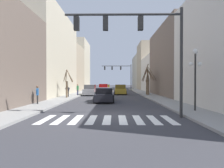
{
  "coord_description": "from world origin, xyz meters",
  "views": [
    {
      "loc": [
        0.42,
        -11.35,
        2.18
      ],
      "look_at": [
        -0.07,
        25.19,
        1.78
      ],
      "focal_mm": 28.0,
      "sensor_mm": 36.0,
      "label": 1
    }
  ],
  "objects_px": {
    "car_parked_right_mid": "(90,90)",
    "pedestrian_near_right_corner": "(37,93)",
    "car_driving_toward_lane": "(105,95)",
    "pedestrian_on_right_sidewalk": "(78,89)",
    "traffic_signal_near": "(139,36)",
    "street_tree_right_far": "(149,83)",
    "car_parked_left_far": "(104,89)",
    "traffic_signal_far": "(120,71)",
    "car_at_intersection": "(106,88)",
    "street_tree_left_mid": "(147,82)",
    "street_tree_left_far": "(148,83)",
    "pedestrian_crossing_street": "(68,90)",
    "street_lamp_right_corner": "(195,67)",
    "street_tree_left_near": "(67,85)",
    "car_driving_away_lane": "(120,90)"
  },
  "relations": [
    {
      "from": "car_parked_left_far",
      "to": "street_tree_left_near",
      "type": "bearing_deg",
      "value": -16.45
    },
    {
      "from": "pedestrian_on_right_sidewalk",
      "to": "street_tree_left_far",
      "type": "bearing_deg",
      "value": 100.57
    },
    {
      "from": "car_at_intersection",
      "to": "pedestrian_on_right_sidewalk",
      "type": "relative_size",
      "value": 2.69
    },
    {
      "from": "traffic_signal_far",
      "to": "car_at_intersection",
      "type": "distance_m",
      "value": 5.38
    },
    {
      "from": "car_driving_away_lane",
      "to": "street_tree_right_far",
      "type": "distance_m",
      "value": 5.18
    },
    {
      "from": "car_driving_away_lane",
      "to": "car_parked_left_far",
      "type": "xyz_separation_m",
      "value": [
        -3.33,
        5.31,
        0.02
      ]
    },
    {
      "from": "traffic_signal_near",
      "to": "car_driving_away_lane",
      "type": "xyz_separation_m",
      "value": [
        -0.44,
        20.47,
        -4.21
      ]
    },
    {
      "from": "pedestrian_on_right_sidewalk",
      "to": "street_tree_left_near",
      "type": "bearing_deg",
      "value": 0.67
    },
    {
      "from": "traffic_signal_near",
      "to": "street_tree_right_far",
      "type": "height_order",
      "value": "traffic_signal_near"
    },
    {
      "from": "traffic_signal_far",
      "to": "car_driving_toward_lane",
      "type": "relative_size",
      "value": 1.53
    },
    {
      "from": "street_tree_right_far",
      "to": "pedestrian_crossing_street",
      "type": "bearing_deg",
      "value": -155.29
    },
    {
      "from": "pedestrian_near_right_corner",
      "to": "street_tree_left_far",
      "type": "distance_m",
      "value": 17.01
    },
    {
      "from": "car_parked_right_mid",
      "to": "pedestrian_near_right_corner",
      "type": "xyz_separation_m",
      "value": [
        -3.17,
        -12.79,
        0.35
      ]
    },
    {
      "from": "pedestrian_crossing_street",
      "to": "street_lamp_right_corner",
      "type": "bearing_deg",
      "value": -74.86
    },
    {
      "from": "car_at_intersection",
      "to": "car_parked_left_far",
      "type": "relative_size",
      "value": 1.03
    },
    {
      "from": "street_lamp_right_corner",
      "to": "pedestrian_crossing_street",
      "type": "height_order",
      "value": "street_lamp_right_corner"
    },
    {
      "from": "car_driving_toward_lane",
      "to": "street_tree_left_near",
      "type": "height_order",
      "value": "street_tree_left_near"
    },
    {
      "from": "pedestrian_crossing_street",
      "to": "street_tree_left_far",
      "type": "distance_m",
      "value": 12.38
    },
    {
      "from": "car_parked_right_mid",
      "to": "street_tree_left_near",
      "type": "xyz_separation_m",
      "value": [
        -2.23,
        -5.97,
        1.04
      ]
    },
    {
      "from": "traffic_signal_near",
      "to": "street_tree_left_far",
      "type": "bearing_deg",
      "value": 77.41
    },
    {
      "from": "car_at_intersection",
      "to": "street_tree_left_mid",
      "type": "relative_size",
      "value": 1.03
    },
    {
      "from": "traffic_signal_near",
      "to": "street_lamp_right_corner",
      "type": "height_order",
      "value": "traffic_signal_near"
    },
    {
      "from": "car_parked_right_mid",
      "to": "car_driving_away_lane",
      "type": "distance_m",
      "value": 5.55
    },
    {
      "from": "street_tree_left_near",
      "to": "traffic_signal_near",
      "type": "bearing_deg",
      "value": -57.69
    },
    {
      "from": "car_parked_left_far",
      "to": "street_tree_left_far",
      "type": "xyz_separation_m",
      "value": [
        7.56,
        -8.83,
        1.24
      ]
    },
    {
      "from": "car_driving_toward_lane",
      "to": "car_parked_left_far",
      "type": "relative_size",
      "value": 1.05
    },
    {
      "from": "street_lamp_right_corner",
      "to": "pedestrian_crossing_street",
      "type": "xyz_separation_m",
      "value": [
        -12.22,
        11.35,
        -2.2
      ]
    },
    {
      "from": "traffic_signal_far",
      "to": "car_driving_toward_lane",
      "type": "height_order",
      "value": "traffic_signal_far"
    },
    {
      "from": "pedestrian_crossing_street",
      "to": "street_tree_left_mid",
      "type": "bearing_deg",
      "value": -9.7
    },
    {
      "from": "traffic_signal_near",
      "to": "street_lamp_right_corner",
      "type": "bearing_deg",
      "value": 22.48
    },
    {
      "from": "traffic_signal_near",
      "to": "pedestrian_near_right_corner",
      "type": "height_order",
      "value": "traffic_signal_near"
    },
    {
      "from": "car_parked_left_far",
      "to": "pedestrian_near_right_corner",
      "type": "distance_m",
      "value": 20.93
    },
    {
      "from": "street_lamp_right_corner",
      "to": "pedestrian_near_right_corner",
      "type": "height_order",
      "value": "street_lamp_right_corner"
    },
    {
      "from": "traffic_signal_far",
      "to": "street_tree_right_far",
      "type": "distance_m",
      "value": 14.47
    },
    {
      "from": "car_parked_right_mid",
      "to": "traffic_signal_far",
      "type": "bearing_deg",
      "value": -21.41
    },
    {
      "from": "street_tree_left_far",
      "to": "street_tree_left_near",
      "type": "distance_m",
      "value": 12.47
    },
    {
      "from": "street_lamp_right_corner",
      "to": "car_at_intersection",
      "type": "distance_m",
      "value": 31.55
    },
    {
      "from": "traffic_signal_far",
      "to": "street_lamp_right_corner",
      "type": "xyz_separation_m",
      "value": [
        4.31,
        -30.48,
        -1.62
      ]
    },
    {
      "from": "car_parked_right_mid",
      "to": "street_tree_left_far",
      "type": "relative_size",
      "value": 0.93
    },
    {
      "from": "car_parked_left_far",
      "to": "street_tree_left_near",
      "type": "xyz_separation_m",
      "value": [
        -3.99,
        -13.52,
        1.02
      ]
    },
    {
      "from": "pedestrian_near_right_corner",
      "to": "pedestrian_on_right_sidewalk",
      "type": "distance_m",
      "value": 11.09
    },
    {
      "from": "street_tree_left_mid",
      "to": "street_tree_left_near",
      "type": "bearing_deg",
      "value": -153.96
    },
    {
      "from": "street_lamp_right_corner",
      "to": "car_driving_away_lane",
      "type": "xyz_separation_m",
      "value": [
        -4.72,
        18.71,
        -2.46
      ]
    },
    {
      "from": "pedestrian_on_right_sidewalk",
      "to": "street_tree_left_far",
      "type": "height_order",
      "value": "street_tree_left_far"
    },
    {
      "from": "pedestrian_on_right_sidewalk",
      "to": "street_tree_left_mid",
      "type": "xyz_separation_m",
      "value": [
        11.11,
        1.52,
        1.09
      ]
    },
    {
      "from": "pedestrian_near_right_corner",
      "to": "street_tree_left_far",
      "type": "xyz_separation_m",
      "value": [
        12.48,
        11.51,
        0.91
      ]
    },
    {
      "from": "pedestrian_near_right_corner",
      "to": "street_tree_left_mid",
      "type": "height_order",
      "value": "street_tree_left_mid"
    },
    {
      "from": "car_driving_toward_lane",
      "to": "pedestrian_near_right_corner",
      "type": "bearing_deg",
      "value": -61.56
    },
    {
      "from": "car_parked_left_far",
      "to": "street_lamp_right_corner",
      "type": "bearing_deg",
      "value": 18.52
    },
    {
      "from": "car_driving_away_lane",
      "to": "street_tree_left_far",
      "type": "xyz_separation_m",
      "value": [
        4.23,
        -3.51,
        1.27
      ]
    }
  ]
}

